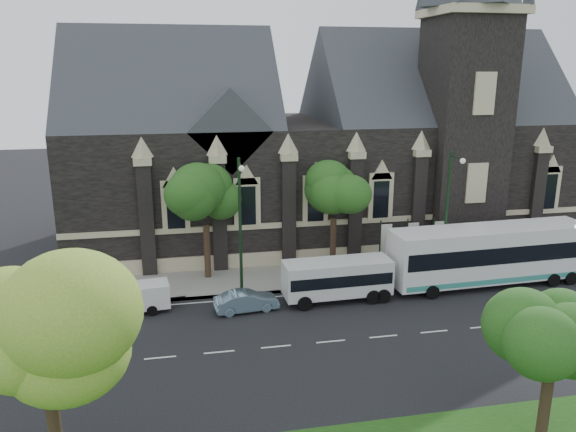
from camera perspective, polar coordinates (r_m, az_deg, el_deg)
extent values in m
plane|color=black|center=(30.61, 4.43, -12.81)|extent=(160.00, 160.00, 0.00)
cube|color=gray|center=(38.98, 0.73, -6.29)|extent=(80.00, 5.00, 0.15)
cube|color=black|center=(47.84, 3.01, 3.90)|extent=(40.00, 15.00, 10.00)
cube|color=#32353A|center=(45.72, -11.86, 9.41)|extent=(16.00, 15.00, 15.00)
cube|color=#32353A|center=(50.48, 14.34, 9.78)|extent=(20.00, 15.00, 15.00)
cube|color=#32353A|center=(41.38, -6.30, 9.07)|extent=(6.00, 6.00, 6.00)
cube|color=black|center=(45.25, 17.48, 7.71)|extent=(5.50, 5.50, 18.00)
cube|color=tan|center=(45.10, 18.46, 19.36)|extent=(6.20, 6.20, 0.60)
cube|color=tan|center=(41.18, 5.50, -0.59)|extent=(40.00, 0.22, 0.40)
cube|color=tan|center=(41.96, 5.41, -4.01)|extent=(40.00, 0.25, 1.20)
cube|color=black|center=(40.13, 2.87, 1.40)|extent=(1.20, 0.12, 2.80)
sphere|color=olive|center=(19.40, -24.03, -11.00)|extent=(4.16, 4.16, 4.16)
sphere|color=olive|center=(19.62, -21.55, -7.94)|extent=(3.12, 3.12, 3.12)
cylinder|color=black|center=(24.83, 25.00, -17.45)|extent=(0.44, 0.44, 3.08)
sphere|color=#214E18|center=(23.45, 25.81, -11.34)|extent=(3.20, 3.20, 3.20)
sphere|color=#214E18|center=(23.98, 26.30, -9.23)|extent=(2.40, 2.40, 2.40)
cylinder|color=black|center=(39.93, 4.67, -2.91)|extent=(0.44, 0.44, 3.96)
sphere|color=#214E18|center=(38.95, 4.78, 2.21)|extent=(3.84, 3.84, 3.84)
sphere|color=#214E18|center=(39.67, 5.53, 3.50)|extent=(2.88, 2.88, 2.88)
cylinder|color=black|center=(38.57, -8.35, -3.68)|extent=(0.44, 0.44, 3.96)
sphere|color=#214E18|center=(37.57, -8.56, 1.51)|extent=(3.68, 3.68, 3.68)
sphere|color=#214E18|center=(38.12, -7.61, 2.80)|extent=(2.76, 2.76, 2.76)
cylinder|color=black|center=(38.85, 16.03, -0.10)|extent=(0.20, 0.20, 9.00)
cylinder|color=black|center=(37.31, 17.05, 5.81)|extent=(0.10, 1.60, 0.10)
sphere|color=silver|center=(36.63, 17.61, 5.45)|extent=(0.36, 0.36, 0.36)
cylinder|color=black|center=(34.90, -4.96, -1.26)|extent=(0.20, 0.20, 9.00)
cylinder|color=black|center=(33.17, -4.97, 5.33)|extent=(0.10, 1.60, 0.10)
sphere|color=silver|center=(32.40, -4.81, 4.92)|extent=(0.36, 0.36, 0.36)
cylinder|color=black|center=(39.47, 9.46, -3.26)|extent=(0.10, 0.10, 4.00)
cube|color=white|center=(39.44, 10.11, -2.39)|extent=(0.80, 0.04, 2.20)
cylinder|color=black|center=(40.19, 12.14, -3.06)|extent=(0.10, 0.10, 4.00)
cube|color=white|center=(40.19, 12.78, -2.20)|extent=(0.80, 0.04, 2.20)
cylinder|color=black|center=(41.00, 14.72, -2.86)|extent=(0.10, 0.10, 4.00)
cube|color=white|center=(41.02, 15.34, -2.01)|extent=(0.80, 0.04, 2.20)
cube|color=silver|center=(39.58, 20.08, -3.60)|extent=(13.87, 3.44, 3.56)
cube|color=black|center=(39.50, 20.12, -3.24)|extent=(13.32, 3.46, 1.12)
cube|color=teal|center=(40.06, 19.89, -5.61)|extent=(13.32, 3.45, 0.35)
cylinder|color=black|center=(36.66, 14.69, -7.62)|extent=(0.91, 0.32, 0.90)
cylinder|color=black|center=(39.01, 12.73, -6.08)|extent=(0.91, 0.32, 0.90)
cylinder|color=black|center=(41.47, 25.74, -5.98)|extent=(0.91, 0.32, 0.90)
cylinder|color=black|center=(43.56, 23.41, -4.72)|extent=(0.91, 0.32, 0.90)
cylinder|color=black|center=(42.32, 27.20, -5.74)|extent=(0.91, 0.32, 0.90)
cylinder|color=black|center=(44.38, 24.84, -4.53)|extent=(0.91, 0.32, 0.90)
cube|color=silver|center=(35.03, 5.11, -6.33)|extent=(6.87, 2.35, 2.18)
cube|color=black|center=(35.00, 5.11, -6.19)|extent=(6.60, 2.38, 0.74)
cylinder|color=black|center=(33.89, 1.74, -9.03)|extent=(0.91, 0.31, 0.90)
cylinder|color=black|center=(35.79, 0.87, -7.67)|extent=(0.91, 0.31, 0.90)
cylinder|color=black|center=(35.17, 8.81, -8.28)|extent=(0.91, 0.31, 0.90)
cylinder|color=black|center=(37.01, 7.60, -7.01)|extent=(0.91, 0.31, 0.90)
cylinder|color=black|center=(35.42, 9.84, -8.16)|extent=(0.91, 0.31, 0.90)
cylinder|color=black|center=(37.24, 8.59, -6.91)|extent=(0.91, 0.31, 0.90)
cube|color=silver|center=(34.74, -14.06, -7.89)|extent=(2.41, 1.92, 1.45)
cylinder|color=black|center=(34.25, -13.88, -9.48)|extent=(0.64, 0.30, 0.62)
cylinder|color=black|center=(35.78, -14.09, -8.40)|extent=(0.64, 0.30, 0.62)
cylinder|color=black|center=(34.99, -11.64, -8.26)|extent=(1.33, 0.24, 0.08)
imported|color=slate|center=(33.85, -4.33, -8.76)|extent=(3.99, 1.80, 1.27)
imported|color=maroon|center=(34.68, -21.70, -9.12)|extent=(4.31, 2.09, 1.42)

